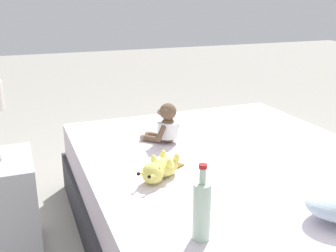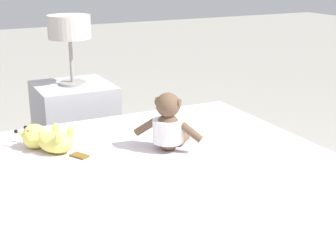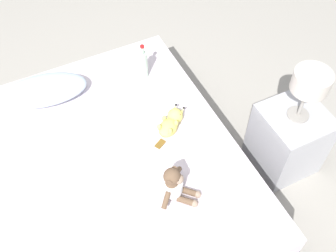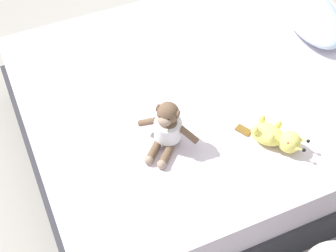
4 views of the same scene
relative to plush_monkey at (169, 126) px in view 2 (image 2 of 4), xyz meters
name	(u,v)px [view 2 (image 2 of 4)]	position (x,y,z in m)	size (l,w,h in m)	color
plush_monkey	(169,126)	(0.00, 0.00, 0.00)	(0.26, 0.26, 0.24)	brown
plush_yellow_creature	(47,139)	(0.20, 0.44, -0.05)	(0.29, 0.24, 0.10)	#EAE066
nightstand	(76,131)	(0.94, 0.11, -0.29)	(0.41, 0.41, 0.54)	#B2B2B7
bedside_lamp	(69,30)	(0.94, 0.11, 0.27)	(0.23, 0.23, 0.37)	gray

